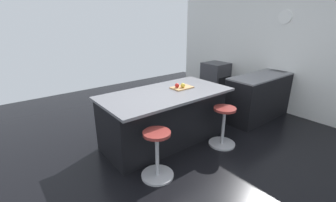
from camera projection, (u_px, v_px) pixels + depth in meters
The scene contains 10 objects.
ground_plane at pixel (165, 147), 3.84m from camera, with size 8.11×8.11×0.00m, color black.
interior_partition_left at pixel (274, 49), 5.19m from camera, with size 0.15×5.67×2.71m.
sink_cabinet at pixel (271, 92), 5.11m from camera, with size 2.47×0.60×1.21m.
oven_range at pixel (215, 79), 6.29m from camera, with size 0.60×0.61×0.90m.
kitchen_island at pixel (164, 116), 3.91m from camera, with size 2.13×1.09×0.89m.
stool_by_window at pixel (223, 128), 3.82m from camera, with size 0.44×0.44×0.67m.
stool_middle at pixel (157, 156), 3.04m from camera, with size 0.44×0.44×0.67m.
cutting_board at pixel (182, 88), 3.95m from camera, with size 0.36×0.24×0.02m, color tan.
apple_red at pixel (177, 85), 3.90m from camera, with size 0.08×0.08×0.08m, color red.
apple_yellow at pixel (183, 85), 3.91m from camera, with size 0.08×0.08×0.08m, color gold.
Camera 1 is at (2.03, 2.67, 2.03)m, focal length 24.70 mm.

